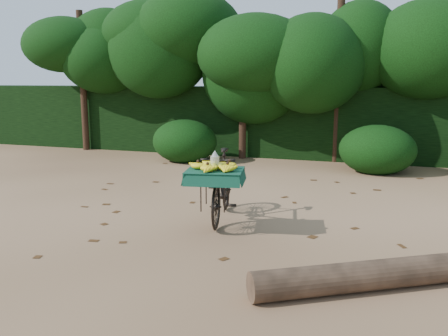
% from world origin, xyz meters
% --- Properties ---
extents(ground, '(80.00, 80.00, 0.00)m').
position_xyz_m(ground, '(0.00, 0.00, 0.00)').
color(ground, tan).
rests_on(ground, ground).
extents(vendor_bicycle, '(0.91, 1.82, 1.01)m').
position_xyz_m(vendor_bicycle, '(-0.54, -0.09, 0.52)').
color(vendor_bicycle, black).
rests_on(vendor_bicycle, ground).
extents(fallen_log, '(3.57, 2.37, 0.29)m').
position_xyz_m(fallen_log, '(2.26, -1.39, 0.15)').
color(fallen_log, brown).
rests_on(fallen_log, ground).
extents(hedge_backdrop, '(26.00, 1.80, 1.80)m').
position_xyz_m(hedge_backdrop, '(0.00, 6.30, 0.90)').
color(hedge_backdrop, black).
rests_on(hedge_backdrop, ground).
extents(tree_row, '(14.50, 2.00, 4.00)m').
position_xyz_m(tree_row, '(-0.65, 5.50, 2.00)').
color(tree_row, black).
rests_on(tree_row, ground).
extents(bush_clumps, '(8.80, 1.70, 0.90)m').
position_xyz_m(bush_clumps, '(0.50, 4.30, 0.45)').
color(bush_clumps, black).
rests_on(bush_clumps, ground).
extents(leaf_litter, '(7.00, 7.30, 0.01)m').
position_xyz_m(leaf_litter, '(0.00, 0.65, 0.01)').
color(leaf_litter, '#442912').
rests_on(leaf_litter, ground).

